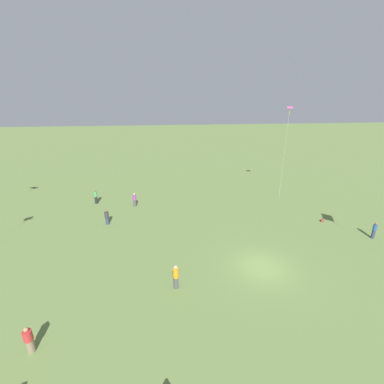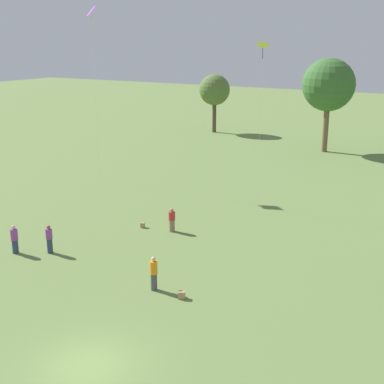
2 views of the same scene
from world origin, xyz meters
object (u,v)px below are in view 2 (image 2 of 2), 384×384
object	(u,v)px
person_3	(49,239)
person_7	(15,239)
kite_3	(263,54)
person_1	(154,274)
picnic_bag_1	(182,295)
picnic_bag_0	(143,225)
kite_1	(92,18)
person_9	(172,220)

from	to	relation	value
person_3	person_7	bearing A→B (deg)	61.77
kite_3	person_3	bearing A→B (deg)	96.49
person_1	kite_3	xyz separation A→B (m)	(-1.10, 16.23, 10.79)
person_1	picnic_bag_1	bearing A→B (deg)	72.76
person_7	picnic_bag_0	distance (m)	8.86
kite_1	picnic_bag_1	size ratio (longest dim) A/B	36.05
person_9	kite_1	xyz separation A→B (m)	(-13.85, 8.91, 13.78)
person_7	picnic_bag_1	xyz separation A→B (m)	(12.08, 0.05, -0.71)
person_3	person_9	xyz separation A→B (m)	(4.52, 7.08, -0.09)
kite_3	picnic_bag_0	size ratio (longest dim) A/B	35.24
person_3	person_9	bearing A→B (deg)	-92.14
kite_3	picnic_bag_1	distance (m)	20.20
kite_1	kite_3	bearing A→B (deg)	82.29
picnic_bag_1	picnic_bag_0	bearing A→B (deg)	135.70
person_7	picnic_bag_1	distance (m)	12.10
kite_1	person_3	bearing A→B (deg)	25.03
person_1	picnic_bag_0	bearing A→B (deg)	-155.15
person_9	picnic_bag_0	distance (m)	2.32
kite_1	person_7	bearing A→B (deg)	18.44
kite_1	picnic_bag_0	world-z (taller)	kite_1
person_3	kite_3	size ratio (longest dim) A/B	0.14
person_9	picnic_bag_1	xyz separation A→B (m)	(5.73, -8.14, -0.61)
picnic_bag_1	kite_1	bearing A→B (deg)	138.95
person_9	kite_3	world-z (taller)	kite_3
person_1	picnic_bag_0	distance (m)	9.83
person_1	person_9	bearing A→B (deg)	-167.81
kite_1	kite_3	xyz separation A→B (m)	(16.69, -0.72, -2.86)
kite_1	kite_3	world-z (taller)	kite_1
kite_3	person_1	bearing A→B (deg)	126.11
person_9	picnic_bag_1	distance (m)	9.98
person_1	kite_1	world-z (taller)	kite_1
person_3	person_1	bearing A→B (deg)	-156.07
person_1	kite_1	distance (m)	28.11
kite_1	picnic_bag_0	bearing A→B (deg)	46.13
person_7	picnic_bag_0	world-z (taller)	person_7
kite_1	picnic_bag_1	distance (m)	29.69
person_9	kite_1	bearing A→B (deg)	28.57
kite_1	person_9	bearing A→B (deg)	52.00
picnic_bag_0	picnic_bag_1	distance (m)	11.08
person_3	kite_1	xyz separation A→B (m)	(-9.33, 15.99, 13.69)
person_9	picnic_bag_0	size ratio (longest dim) A/B	4.66
person_1	person_7	size ratio (longest dim) A/B	1.03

